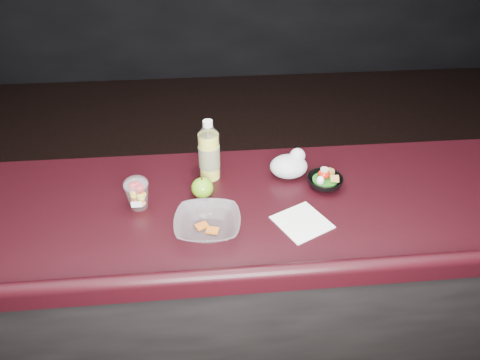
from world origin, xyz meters
name	(u,v)px	position (x,y,z in m)	size (l,w,h in m)	color
counter	(242,296)	(0.00, 0.30, 0.51)	(4.06, 0.71, 1.02)	black
lemonade_bottle	(209,154)	(-0.11, 0.47, 1.12)	(0.08, 0.08, 0.24)	yellow
fruit_cup	(137,192)	(-0.36, 0.31, 1.08)	(0.09, 0.09, 0.12)	white
green_apple	(202,188)	(-0.14, 0.35, 1.06)	(0.08, 0.08, 0.08)	#3A860F
plastic_bag	(290,165)	(0.20, 0.46, 1.07)	(0.15, 0.12, 0.11)	silver
snack_bowl	(324,181)	(0.32, 0.37, 1.04)	(0.16, 0.16, 0.07)	black
takeout_bowl	(208,224)	(-0.13, 0.17, 1.05)	(0.23, 0.23, 0.05)	silver
paper_napkin	(302,222)	(0.19, 0.18, 1.02)	(0.16, 0.16, 0.00)	white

